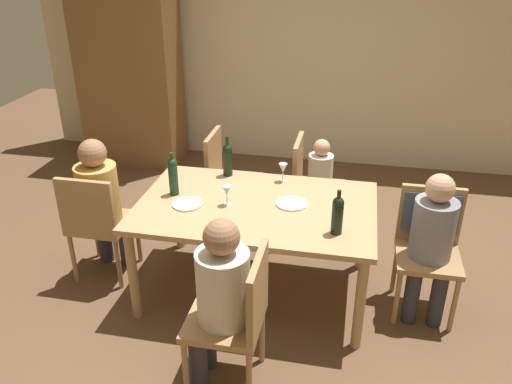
{
  "coord_description": "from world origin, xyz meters",
  "views": [
    {
      "loc": [
        0.66,
        -3.21,
        2.49
      ],
      "look_at": [
        0.0,
        0.0,
        0.85
      ],
      "focal_mm": 36.21,
      "sensor_mm": 36.0,
      "label": 1
    }
  ],
  "objects_px": {
    "wine_bottle_dark_red": "(173,175)",
    "person_man_guest": "(432,238)",
    "chair_far_left": "(226,174)",
    "wine_glass_centre": "(283,169)",
    "chair_near": "(239,313)",
    "person_man_bearded": "(219,293)",
    "dining_table": "(256,214)",
    "wine_bottle_tall_green": "(228,159)",
    "person_woman_host": "(101,198)",
    "person_child_small": "(323,180)",
    "armoire_cabinet": "(130,70)",
    "dinner_plate_host": "(187,204)",
    "handbag": "(272,219)",
    "dinner_plate_guest_left": "(292,204)",
    "chair_right_end": "(429,232)",
    "chair_left_end": "(96,220)",
    "wine_bottle_short_olive": "(337,214)",
    "chair_far_right": "(310,181)",
    "wine_glass_near_left": "(227,191)"
  },
  "relations": [
    {
      "from": "armoire_cabinet",
      "to": "dinner_plate_host",
      "type": "xyz_separation_m",
      "value": [
        1.47,
        -2.4,
        -0.34
      ]
    },
    {
      "from": "wine_bottle_short_olive",
      "to": "handbag",
      "type": "relative_size",
      "value": 1.1
    },
    {
      "from": "dining_table",
      "to": "chair_near",
      "type": "bearing_deg",
      "value": -84.63
    },
    {
      "from": "wine_glass_centre",
      "to": "handbag",
      "type": "height_order",
      "value": "wine_glass_centre"
    },
    {
      "from": "chair_far_right",
      "to": "dining_table",
      "type": "bearing_deg",
      "value": -17.77
    },
    {
      "from": "wine_bottle_dark_red",
      "to": "dinner_plate_guest_left",
      "type": "relative_size",
      "value": 1.46
    },
    {
      "from": "chair_far_left",
      "to": "person_child_small",
      "type": "distance_m",
      "value": 0.88
    },
    {
      "from": "armoire_cabinet",
      "to": "wine_glass_near_left",
      "type": "distance_m",
      "value": 2.93
    },
    {
      "from": "person_child_small",
      "to": "handbag",
      "type": "bearing_deg",
      "value": -90.0
    },
    {
      "from": "dining_table",
      "to": "person_child_small",
      "type": "height_order",
      "value": "person_child_small"
    },
    {
      "from": "person_man_guest",
      "to": "dinner_plate_guest_left",
      "type": "height_order",
      "value": "person_man_guest"
    },
    {
      "from": "armoire_cabinet",
      "to": "chair_left_end",
      "type": "relative_size",
      "value": 2.37
    },
    {
      "from": "chair_far_left",
      "to": "wine_glass_centre",
      "type": "relative_size",
      "value": 6.17
    },
    {
      "from": "person_man_bearded",
      "to": "person_child_small",
      "type": "distance_m",
      "value": 1.91
    },
    {
      "from": "chair_near",
      "to": "person_man_bearded",
      "type": "xyz_separation_m",
      "value": [
        -0.11,
        0.0,
        0.12
      ]
    },
    {
      "from": "chair_near",
      "to": "chair_right_end",
      "type": "height_order",
      "value": "same"
    },
    {
      "from": "wine_bottle_tall_green",
      "to": "wine_bottle_short_olive",
      "type": "height_order",
      "value": "wine_bottle_tall_green"
    },
    {
      "from": "person_man_bearded",
      "to": "dinner_plate_guest_left",
      "type": "relative_size",
      "value": 4.99
    },
    {
      "from": "person_child_small",
      "to": "wine_glass_near_left",
      "type": "distance_m",
      "value": 1.19
    },
    {
      "from": "chair_right_end",
      "to": "person_man_guest",
      "type": "distance_m",
      "value": 0.16
    },
    {
      "from": "chair_far_left",
      "to": "person_woman_host",
      "type": "relative_size",
      "value": 0.8
    },
    {
      "from": "dining_table",
      "to": "chair_far_left",
      "type": "xyz_separation_m",
      "value": [
        -0.47,
        0.93,
        -0.14
      ]
    },
    {
      "from": "person_woman_host",
      "to": "wine_glass_centre",
      "type": "height_order",
      "value": "person_woman_host"
    },
    {
      "from": "chair_left_end",
      "to": "person_man_guest",
      "type": "relative_size",
      "value": 0.83
    },
    {
      "from": "dinner_plate_host",
      "to": "person_woman_host",
      "type": "bearing_deg",
      "value": 170.05
    },
    {
      "from": "wine_glass_centre",
      "to": "dinner_plate_host",
      "type": "distance_m",
      "value": 0.82
    },
    {
      "from": "person_woman_host",
      "to": "person_man_bearded",
      "type": "height_order",
      "value": "person_woman_host"
    },
    {
      "from": "chair_far_left",
      "to": "person_woman_host",
      "type": "height_order",
      "value": "person_woman_host"
    },
    {
      "from": "person_child_small",
      "to": "person_man_guest",
      "type": "bearing_deg",
      "value": 40.92
    },
    {
      "from": "chair_near",
      "to": "dining_table",
      "type": "bearing_deg",
      "value": 5.37
    },
    {
      "from": "person_woman_host",
      "to": "wine_bottle_dark_red",
      "type": "relative_size",
      "value": 3.48
    },
    {
      "from": "person_man_bearded",
      "to": "dinner_plate_guest_left",
      "type": "distance_m",
      "value": 1.02
    },
    {
      "from": "chair_far_right",
      "to": "wine_bottle_short_olive",
      "type": "relative_size",
      "value": 2.98
    },
    {
      "from": "dinner_plate_host",
      "to": "wine_glass_centre",
      "type": "bearing_deg",
      "value": 41.28
    },
    {
      "from": "chair_far_right",
      "to": "person_child_small",
      "type": "height_order",
      "value": "person_child_small"
    },
    {
      "from": "dining_table",
      "to": "chair_right_end",
      "type": "relative_size",
      "value": 1.86
    },
    {
      "from": "person_man_bearded",
      "to": "handbag",
      "type": "height_order",
      "value": "person_man_bearded"
    },
    {
      "from": "dinner_plate_host",
      "to": "dining_table",
      "type": "bearing_deg",
      "value": 12.42
    },
    {
      "from": "person_man_bearded",
      "to": "dinner_plate_host",
      "type": "height_order",
      "value": "person_man_bearded"
    },
    {
      "from": "armoire_cabinet",
      "to": "chair_far_left",
      "type": "distance_m",
      "value": 2.1
    },
    {
      "from": "dining_table",
      "to": "dinner_plate_guest_left",
      "type": "bearing_deg",
      "value": 11.34
    },
    {
      "from": "wine_bottle_short_olive",
      "to": "wine_glass_centre",
      "type": "bearing_deg",
      "value": 123.1
    },
    {
      "from": "person_woman_host",
      "to": "chair_left_end",
      "type": "bearing_deg",
      "value": -90.0
    },
    {
      "from": "wine_glass_centre",
      "to": "handbag",
      "type": "bearing_deg",
      "value": 107.94
    },
    {
      "from": "dining_table",
      "to": "wine_bottle_tall_green",
      "type": "distance_m",
      "value": 0.6
    },
    {
      "from": "wine_bottle_dark_red",
      "to": "person_man_guest",
      "type": "bearing_deg",
      "value": -2.05
    },
    {
      "from": "armoire_cabinet",
      "to": "handbag",
      "type": "height_order",
      "value": "armoire_cabinet"
    },
    {
      "from": "chair_far_left",
      "to": "chair_right_end",
      "type": "bearing_deg",
      "value": 64.78
    },
    {
      "from": "person_man_bearded",
      "to": "wine_glass_centre",
      "type": "height_order",
      "value": "person_man_bearded"
    },
    {
      "from": "wine_glass_near_left",
      "to": "person_man_guest",
      "type": "bearing_deg",
      "value": 0.77
    }
  ]
}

